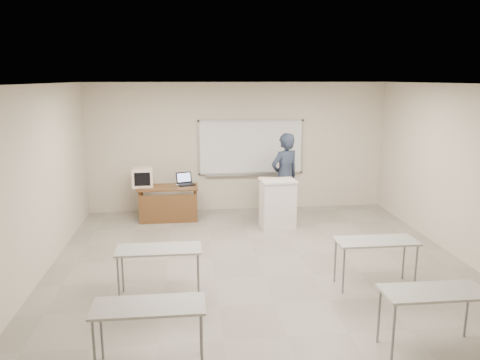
{
  "coord_description": "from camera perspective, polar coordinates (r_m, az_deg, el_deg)",
  "views": [
    {
      "loc": [
        -1.12,
        -6.84,
        3.09
      ],
      "look_at": [
        -0.15,
        2.2,
        1.1
      ],
      "focal_mm": 35.0,
      "sensor_mm": 36.0,
      "label": 1
    }
  ],
  "objects": [
    {
      "name": "whiteboard",
      "position": [
        11.02,
        1.35,
        3.93
      ],
      "size": [
        2.48,
        0.1,
        1.31
      ],
      "color": "white",
      "rests_on": "floor"
    },
    {
      "name": "student_desks",
      "position": [
        6.1,
        5.07,
        -11.05
      ],
      "size": [
        4.4,
        2.2,
        0.73
      ],
      "color": "#ADAEA8",
      "rests_on": "floor"
    },
    {
      "name": "mouse",
      "position": [
        10.46,
        -7.67,
        -0.6
      ],
      "size": [
        0.11,
        0.09,
        0.04
      ],
      "primitive_type": "ellipsoid",
      "rotation": [
        0.0,
        0.0,
        0.31
      ],
      "color": "#95979C",
      "rests_on": "instructor_desk"
    },
    {
      "name": "crt_monitor",
      "position": [
        10.54,
        -11.77,
        0.37
      ],
      "size": [
        0.45,
        0.49,
        0.42
      ],
      "rotation": [
        0.0,
        0.0,
        0.04
      ],
      "color": "beige",
      "rests_on": "instructor_desk"
    },
    {
      "name": "podium",
      "position": [
        9.86,
        4.6,
        -2.86
      ],
      "size": [
        0.73,
        0.53,
        1.02
      ],
      "rotation": [
        0.0,
        0.0,
        0.09
      ],
      "color": "silver",
      "rests_on": "floor"
    },
    {
      "name": "instructor_desk",
      "position": [
        10.37,
        -8.76,
        -2.14
      ],
      "size": [
        1.31,
        0.66,
        0.75
      ],
      "rotation": [
        0.0,
        0.0,
        0.01
      ],
      "color": "brown",
      "rests_on": "floor"
    },
    {
      "name": "laptop",
      "position": [
        10.55,
        -6.58,
        -0.23
      ],
      "size": [
        0.36,
        0.33,
        0.26
      ],
      "rotation": [
        0.0,
        0.0,
        0.32
      ],
      "color": "black",
      "rests_on": "instructor_desk"
    },
    {
      "name": "floor",
      "position": [
        7.59,
        2.97,
        -11.73
      ],
      "size": [
        7.0,
        8.0,
        0.01
      ],
      "primitive_type": "cube",
      "color": "gray",
      "rests_on": "ground"
    },
    {
      "name": "presenter",
      "position": [
        10.33,
        5.47,
        0.4
      ],
      "size": [
        0.84,
        0.73,
        1.93
      ],
      "primitive_type": "imported",
      "rotation": [
        0.0,
        0.0,
        3.6
      ],
      "color": "black",
      "rests_on": "floor"
    },
    {
      "name": "keyboard",
      "position": [
        9.78,
        3.7,
        0.17
      ],
      "size": [
        0.51,
        0.31,
        0.03
      ],
      "primitive_type": "cube",
      "rotation": [
        0.0,
        0.0,
        -0.32
      ],
      "color": "beige",
      "rests_on": "podium"
    }
  ]
}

